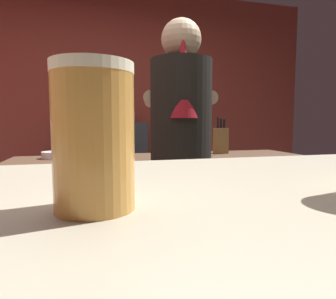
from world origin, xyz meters
TOP-DOWN VIEW (x-y plane):
  - wall_back at (0.00, 2.20)m, footprint 5.20×0.10m
  - prep_counter at (0.35, 0.63)m, footprint 2.10×0.60m
  - back_shelf at (0.00, 1.92)m, footprint 0.89×0.36m
  - bartender at (0.33, 0.17)m, footprint 0.47×0.54m
  - knife_block at (0.84, 0.75)m, footprint 0.10×0.08m
  - mixing_bowl at (-0.40, 0.73)m, footprint 0.17×0.17m
  - chefs_knife at (0.61, 0.58)m, footprint 0.24×0.10m
  - pint_glass_near at (-0.15, -1.12)m, footprint 0.08×0.08m
  - bottle_olive_oil at (-0.07, 1.95)m, footprint 0.07×0.07m
  - bottle_hot_sauce at (0.30, 1.93)m, footprint 0.05×0.05m

SIDE VIEW (x-z plane):
  - prep_counter at x=0.35m, z-range 0.00..0.90m
  - back_shelf at x=0.00m, z-range 0.00..1.14m
  - chefs_knife at x=0.61m, z-range 0.90..0.90m
  - mixing_bowl at x=-0.40m, z-range 0.90..0.94m
  - bartender at x=0.33m, z-range 0.14..1.84m
  - knife_block at x=0.84m, z-range 0.86..1.15m
  - pint_glass_near at x=-0.15m, z-range 1.06..1.20m
  - bottle_hot_sauce at x=0.30m, z-range 1.12..1.31m
  - bottle_olive_oil at x=-0.07m, z-range 1.11..1.36m
  - wall_back at x=0.00m, z-range 0.00..2.70m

